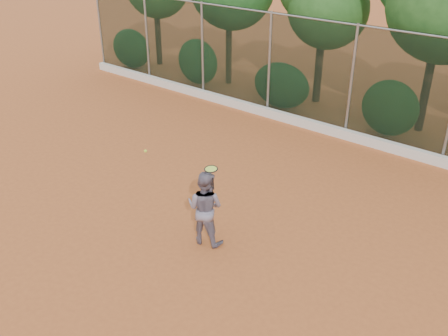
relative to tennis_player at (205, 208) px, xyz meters
The scene contains 6 objects.
ground 0.90m from the tennis_player, behind, with size 80.00×80.00×0.00m, color #AF5829.
concrete_curb 6.89m from the tennis_player, 92.83° to the left, with size 24.00×0.20×0.30m, color silver.
tennis_player is the anchor object (origin of this frame).
chainlink_fence 7.11m from the tennis_player, 92.76° to the left, with size 24.09×0.09×3.50m.
tennis_racket 1.10m from the tennis_player, 25.39° to the right, with size 0.32×0.32×0.51m.
tennis_ball_in_flight 2.24m from the tennis_player, behind, with size 0.07×0.07×0.07m.
Camera 1 is at (6.30, -6.60, 6.36)m, focal length 40.00 mm.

